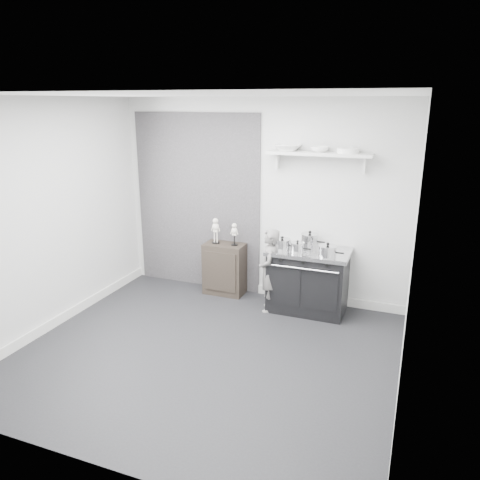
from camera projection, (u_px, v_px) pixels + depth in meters
name	position (u px, v px, depth m)	size (l,w,h in m)	color
ground	(206.00, 352.00, 5.12)	(4.00, 4.00, 0.00)	black
room_shell	(201.00, 203.00, 4.82)	(4.02, 3.62, 2.71)	beige
wall_shelf	(319.00, 155.00, 5.77)	(1.30, 0.26, 0.24)	silver
stove	(308.00, 280.00, 6.06)	(1.03, 0.64, 0.83)	black
side_cabinet	(225.00, 269.00, 6.61)	(0.56, 0.33, 0.73)	black
child	(269.00, 270.00, 6.02)	(0.40, 0.26, 1.10)	slate
pot_front_left	(282.00, 244.00, 5.94)	(0.30, 0.22, 0.18)	silver
pot_back_left	(310.00, 240.00, 6.04)	(0.32, 0.23, 0.22)	silver
pot_front_right	(328.00, 251.00, 5.67)	(0.31, 0.22, 0.18)	silver
pot_front_center	(297.00, 247.00, 5.83)	(0.26, 0.17, 0.16)	silver
skeleton_full	(216.00, 229.00, 6.50)	(0.12, 0.07, 0.41)	beige
skeleton_torso	(234.00, 233.00, 6.41)	(0.10, 0.06, 0.36)	beige
bowl_large	(288.00, 148.00, 5.88)	(0.33, 0.33, 0.08)	white
bowl_small	(320.00, 149.00, 5.74)	(0.22, 0.22, 0.07)	white
plate_stack	(348.00, 151.00, 5.63)	(0.26, 0.26, 0.06)	white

